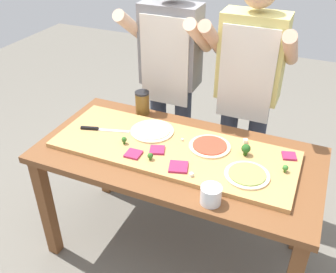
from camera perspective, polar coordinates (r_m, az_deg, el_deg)
ground_plane at (r=2.68m, az=1.22°, el=-16.46°), size 8.00×8.00×0.00m
prep_table at (r=2.21m, az=1.42°, el=-4.77°), size 1.60×0.79×0.80m
cutting_board at (r=2.14m, az=0.75°, el=-1.93°), size 1.38×0.51×0.03m
chefs_knife at (r=2.33m, az=-10.53°, el=1.12°), size 0.30×0.10×0.02m
pizza_whole_white_garlic at (r=2.27m, az=-2.41°, el=0.87°), size 0.26×0.26×0.02m
pizza_whole_pesto_green at (r=1.97m, az=11.85°, el=-5.67°), size 0.23×0.23×0.02m
pizza_whole_tomato_red at (r=2.15m, az=6.31°, el=-1.44°), size 0.24×0.24×0.02m
pizza_slice_center at (r=2.16m, az=17.83°, el=-2.81°), size 0.09×0.09×0.01m
pizza_slice_far_right at (r=1.98m, az=1.58°, el=-4.60°), size 0.12×0.12×0.01m
pizza_slice_far_left at (r=2.08m, az=-5.25°, el=-2.64°), size 0.09×0.09×0.01m
pizza_slice_near_left at (r=2.11m, az=-1.65°, el=-2.04°), size 0.10×0.10×0.01m
broccoli_floret_back_mid at (r=2.03m, az=17.31°, el=-4.57°), size 0.03×0.03×0.04m
broccoli_floret_center_left at (r=2.10m, az=11.69°, el=-1.84°), size 0.05×0.05×0.07m
broccoli_floret_back_left at (r=2.17m, az=-6.65°, el=-0.49°), size 0.03×0.03×0.04m
broccoli_floret_front_right at (r=2.03m, az=-2.70°, el=-2.96°), size 0.03×0.03×0.04m
cheese_crumble_a at (r=2.22m, az=11.61°, el=-0.65°), size 0.03×0.03×0.02m
cheese_crumble_b at (r=2.19m, az=2.15°, el=-0.48°), size 0.01×0.01×0.01m
cheese_crumble_c at (r=1.93m, az=3.54°, el=-5.76°), size 0.03×0.03×0.02m
flour_cup at (r=1.81m, az=6.49°, el=-8.90°), size 0.10×0.10×0.09m
sauce_jar at (r=2.49m, az=-3.89°, el=5.11°), size 0.09×0.09×0.16m
cook_left at (r=2.66m, az=0.32°, el=9.99°), size 0.54×0.39×1.67m
cook_right at (r=2.52m, az=12.00°, el=7.83°), size 0.54×0.39×1.67m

